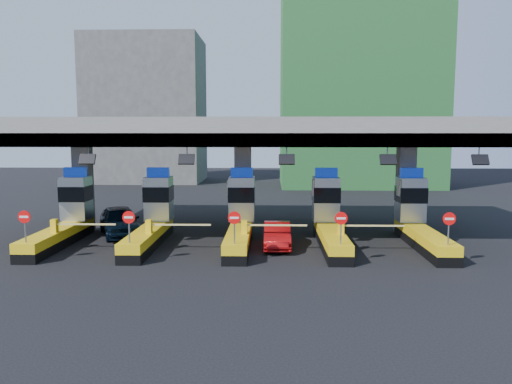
{
  "coord_description": "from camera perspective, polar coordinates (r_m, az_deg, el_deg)",
  "views": [
    {
      "loc": [
        1.66,
        -27.67,
        6.23
      ],
      "look_at": [
        0.89,
        0.0,
        2.92
      ],
      "focal_mm": 35.0,
      "sensor_mm": 36.0,
      "label": 1
    }
  ],
  "objects": [
    {
      "name": "toll_lane_center",
      "position": [
        28.41,
        -1.78,
        -2.97
      ],
      "size": [
        4.43,
        8.0,
        4.16
      ],
      "color": "black",
      "rests_on": "ground"
    },
    {
      "name": "bg_building_concrete",
      "position": [
        65.62,
        -12.38,
        9.09
      ],
      "size": [
        14.0,
        10.0,
        18.0
      ],
      "primitive_type": "cube",
      "color": "#4C4C49",
      "rests_on": "ground"
    },
    {
      "name": "toll_lane_far_right",
      "position": [
        29.57,
        17.98,
        -2.92
      ],
      "size": [
        4.43,
        8.0,
        4.16
      ],
      "color": "black",
      "rests_on": "ground"
    },
    {
      "name": "red_car",
      "position": [
        27.24,
        2.44,
        -4.95
      ],
      "size": [
        1.43,
        4.09,
        1.35
      ],
      "primitive_type": "imported",
      "rotation": [
        0.0,
        0.0,
        -0.0
      ],
      "color": "#9D0C0D",
      "rests_on": "ground"
    },
    {
      "name": "ground",
      "position": [
        28.41,
        -1.81,
        -5.85
      ],
      "size": [
        120.0,
        120.0,
        0.0
      ],
      "primitive_type": "plane",
      "color": "black",
      "rests_on": "ground"
    },
    {
      "name": "toll_lane_left",
      "position": [
        29.13,
        -11.66,
        -2.87
      ],
      "size": [
        4.43,
        8.0,
        4.16
      ],
      "color": "black",
      "rests_on": "ground"
    },
    {
      "name": "van",
      "position": [
        31.43,
        -15.27,
        -3.2
      ],
      "size": [
        4.06,
        5.61,
        1.78
      ],
      "primitive_type": "imported",
      "rotation": [
        0.0,
        0.0,
        0.42
      ],
      "color": "black",
      "rests_on": "ground"
    },
    {
      "name": "toll_lane_right",
      "position": [
        28.56,
        8.3,
        -2.99
      ],
      "size": [
        4.43,
        8.0,
        4.16
      ],
      "color": "black",
      "rests_on": "ground"
    },
    {
      "name": "toll_lane_far_left",
      "position": [
        30.67,
        -20.8,
        -2.69
      ],
      "size": [
        4.43,
        8.0,
        4.16
      ],
      "color": "black",
      "rests_on": "ground"
    },
    {
      "name": "toll_canopy",
      "position": [
        30.59,
        -1.53,
        6.64
      ],
      "size": [
        28.0,
        12.09,
        7.0
      ],
      "color": "slate",
      "rests_on": "ground"
    },
    {
      "name": "bg_building_scaffold",
      "position": [
        61.06,
        11.67,
        14.0
      ],
      "size": [
        18.0,
        12.0,
        28.0
      ],
      "primitive_type": "cube",
      "color": "#1E5926",
      "rests_on": "ground"
    }
  ]
}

